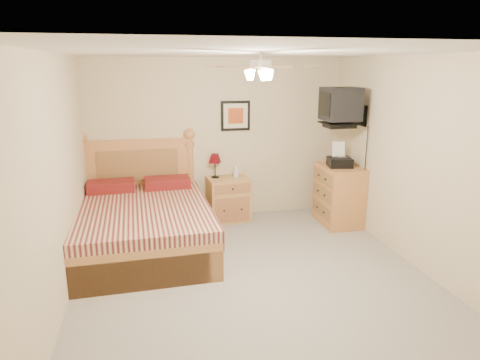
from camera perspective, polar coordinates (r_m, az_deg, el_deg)
The scene contains 17 objects.
floor at distance 5.04m, azimuth 1.83°, elevation -13.07°, with size 4.50×4.50×0.00m, color gray.
ceiling at distance 4.45m, azimuth 2.10°, elevation 16.67°, with size 4.00×4.50×0.04m, color white.
wall_back at distance 6.74m, azimuth -2.89°, elevation 5.39°, with size 4.00×0.04×2.50m, color beige.
wall_front at distance 2.59m, azimuth 14.83°, elevation -11.02°, with size 4.00×0.04×2.50m, color beige.
wall_left at distance 4.53m, azimuth -23.35°, elevation -0.57°, with size 0.04×4.50×2.50m, color beige.
wall_right at distance 5.44m, azimuth 22.82°, elevation 1.92°, with size 0.04×4.50×2.50m, color beige.
bed at distance 5.67m, azimuth -13.09°, elevation -2.30°, with size 1.71×2.24×1.45m, color #B76F3F, non-canonical shape.
nightstand at distance 6.74m, azimuth -1.55°, elevation -2.57°, with size 0.63×0.47×0.68m, color #A37346.
table_lamp at distance 6.65m, azimuth -3.35°, elevation 1.91°, with size 0.21×0.21×0.38m, color #55050D, non-canonical shape.
lotion_bottle at distance 6.65m, azimuth -0.54°, elevation 1.32°, with size 0.09×0.09×0.24m, color silver.
framed_picture at distance 6.72m, azimuth -0.61°, elevation 8.56°, with size 0.46×0.04×0.46m, color black.
dresser at distance 6.73m, azimuth 13.03°, elevation -1.94°, with size 0.54×0.77×0.91m, color #A46036.
fax_machine at distance 6.53m, azimuth 13.20°, elevation 3.28°, with size 0.34×0.36×0.36m, color black, non-canonical shape.
magazine_lower at distance 6.83m, azimuth 12.51°, elevation 2.40°, with size 0.21×0.28×0.03m, color beige.
magazine_upper at distance 6.85m, azimuth 12.72°, elevation 2.62°, with size 0.21×0.28×0.02m, color gray.
wall_tv at distance 6.36m, azimuth 14.48°, elevation 9.46°, with size 0.56×0.46×0.58m, color black, non-canonical shape.
ceiling_fan at distance 4.26m, azimuth 2.79°, elevation 14.85°, with size 1.14×1.14×0.28m, color white, non-canonical shape.
Camera 1 is at (-1.13, -4.30, 2.36)m, focal length 32.00 mm.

